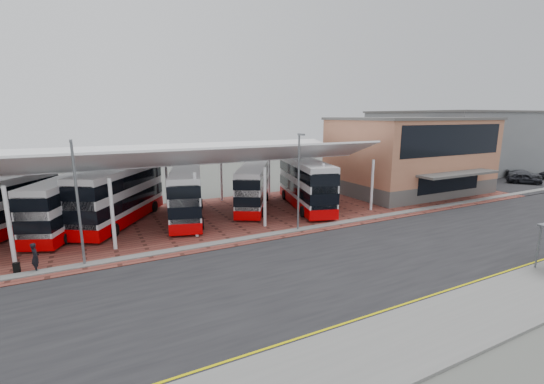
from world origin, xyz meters
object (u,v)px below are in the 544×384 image
object	(u,v)px
bus_1	(69,205)
bus_4	(253,188)
bus_5	(306,184)
carpark_car_b	(524,174)
carpark_car_a	(524,178)
terminal	(410,155)
bus_2	(120,196)
bus_3	(187,194)
pedestrian	(35,257)

from	to	relation	value
bus_1	bus_4	size ratio (longest dim) A/B	1.05
bus_5	carpark_car_b	xyz separation A→B (m)	(38.62, -0.66, -1.74)
bus_1	carpark_car_a	world-z (taller)	bus_1
terminal	bus_5	distance (m)	16.44
bus_1	carpark_car_a	size ratio (longest dim) A/B	2.55
bus_2	carpark_car_b	bearing A→B (deg)	29.37
bus_3	bus_4	distance (m)	7.06
bus_1	carpark_car_b	xyz separation A→B (m)	(60.26, -2.84, -1.52)
carpark_car_b	pedestrian	bearing A→B (deg)	141.87
terminal	bus_4	world-z (taller)	terminal
bus_3	carpark_car_b	world-z (taller)	bus_3
bus_4	carpark_car_b	distance (m)	43.80
bus_5	bus_4	bearing A→B (deg)	173.89
bus_3	carpark_car_b	size ratio (longest dim) A/B	2.47
bus_2	bus_5	bearing A→B (deg)	24.15
bus_2	bus_5	xyz separation A→B (m)	(17.66, -2.68, -0.01)
pedestrian	carpark_car_a	size ratio (longest dim) A/B	0.42
bus_3	bus_4	size ratio (longest dim) A/B	1.11
bus_3	carpark_car_a	world-z (taller)	bus_3
bus_5	carpark_car_a	world-z (taller)	bus_5
bus_3	carpark_car_b	bearing A→B (deg)	13.72
bus_5	pedestrian	world-z (taller)	bus_5
bus_1	bus_3	size ratio (longest dim) A/B	0.95
pedestrian	carpark_car_b	size ratio (longest dim) A/B	0.39
carpark_car_b	bus_1	bearing A→B (deg)	134.19
carpark_car_a	bus_5	bearing A→B (deg)	135.98
carpark_car_a	bus_3	bearing A→B (deg)	135.65
bus_2	carpark_car_a	size ratio (longest dim) A/B	2.70
bus_2	pedestrian	distance (m)	10.56
terminal	pedestrian	size ratio (longest dim) A/B	10.15
terminal	bus_3	distance (m)	28.43
carpark_car_b	terminal	bearing A→B (deg)	131.96
bus_5	bus_2	bearing A→B (deg)	-172.79
bus_5	carpark_car_b	bearing A→B (deg)	14.85
carpark_car_b	bus_5	bearing A→B (deg)	135.92
terminal	carpark_car_b	xyz separation A→B (m)	(22.37, -1.93, -3.90)
bus_4	bus_1	bearing A→B (deg)	-150.15
bus_3	carpark_car_b	xyz separation A→B (m)	(50.71, -1.96, -1.60)
pedestrian	terminal	bearing A→B (deg)	-98.41
bus_3	bus_5	distance (m)	12.16
bus_4	carpark_car_b	world-z (taller)	bus_4
pedestrian	bus_4	bearing A→B (deg)	-85.03
pedestrian	carpark_car_a	bearing A→B (deg)	-105.79
terminal	bus_2	size ratio (longest dim) A/B	1.59
bus_2	bus_4	xyz separation A→B (m)	(12.59, -0.63, -0.29)
bus_5	pedestrian	xyz separation A→B (m)	(-23.38, -6.06, -1.54)
bus_2	bus_3	size ratio (longest dim) A/B	1.01
bus_2	pedestrian	size ratio (longest dim) A/B	6.38
bus_3	pedestrian	size ratio (longest dim) A/B	6.35
bus_5	pedestrian	distance (m)	24.20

